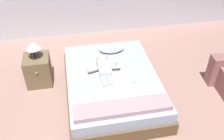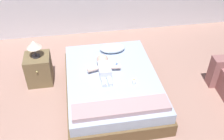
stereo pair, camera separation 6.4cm
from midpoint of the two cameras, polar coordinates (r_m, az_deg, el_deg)
The scene contains 8 objects.
bed at distance 3.90m, azimuth -0.47°, elevation -3.39°, with size 1.40×1.92×0.37m.
pillow at distance 4.29m, azimuth -0.54°, elevation 5.02°, with size 0.43×0.28×0.11m.
baby at distance 3.82m, azimuth -2.35°, elevation 0.69°, with size 0.51×0.63×0.18m.
toothbrush at distance 3.96m, azimuth 0.38°, elevation 1.08°, with size 0.09×0.16×0.02m.
nightstand at distance 4.27m, azimuth -16.77°, elevation -0.00°, with size 0.40×0.43×0.49m.
lamp at distance 4.02m, azimuth -17.94°, elevation 5.22°, with size 0.23×0.23×0.29m.
blanket at distance 3.24m, azimuth 1.81°, elevation -8.51°, with size 1.26×0.27×0.07m.
baby_bottle at distance 3.66m, azimuth 4.51°, elevation -2.37°, with size 0.05×0.11×0.07m.
Camera 1 is at (-0.39, -1.97, 2.74)m, focal length 40.40 mm.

